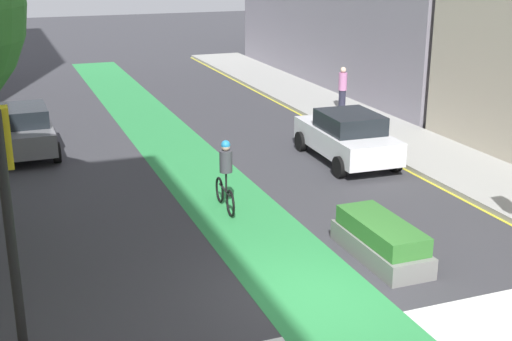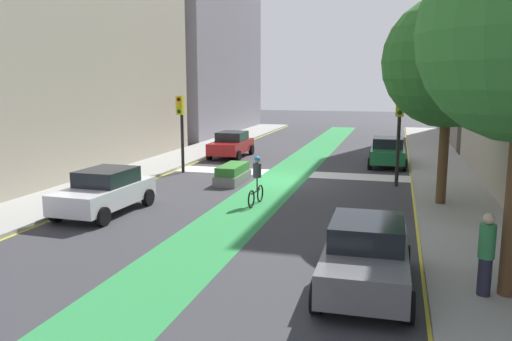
% 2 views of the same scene
% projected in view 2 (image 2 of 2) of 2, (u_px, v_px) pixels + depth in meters
% --- Properties ---
extents(ground_plane, '(120.00, 120.00, 0.00)m').
position_uv_depth(ground_plane, '(281.00, 181.00, 24.37)').
color(ground_plane, '#38383D').
extents(bike_lane_paint, '(2.40, 60.00, 0.01)m').
position_uv_depth(bike_lane_paint, '(280.00, 180.00, 24.39)').
color(bike_lane_paint, '#2D8C47').
rests_on(bike_lane_paint, ground_plane).
extents(crosswalk_band, '(12.00, 1.80, 0.01)m').
position_uv_depth(crosswalk_band, '(290.00, 173.00, 26.27)').
color(crosswalk_band, silver).
rests_on(crosswalk_band, ground_plane).
extents(sidewalk_left, '(3.00, 60.00, 0.15)m').
position_uv_depth(sidewalk_left, '(449.00, 188.00, 22.40)').
color(sidewalk_left, '#9E9E99').
rests_on(sidewalk_left, ground_plane).
extents(curb_stripe_left, '(0.16, 60.00, 0.01)m').
position_uv_depth(curb_stripe_left, '(413.00, 187.00, 22.80)').
color(curb_stripe_left, yellow).
rests_on(curb_stripe_left, ground_plane).
extents(sidewalk_right, '(3.00, 60.00, 0.15)m').
position_uv_depth(sidewalk_right, '(139.00, 172.00, 26.32)').
color(sidewalk_right, '#9E9E99').
rests_on(sidewalk_right, ground_plane).
extents(curb_stripe_right, '(0.16, 60.00, 0.01)m').
position_uv_depth(curb_stripe_right, '(165.00, 175.00, 25.94)').
color(curb_stripe_right, yellow).
rests_on(curb_stripe_right, ground_plane).
extents(traffic_signal_near_right, '(0.35, 0.52, 3.94)m').
position_uv_depth(traffic_signal_near_right, '(181.00, 119.00, 26.00)').
color(traffic_signal_near_right, black).
rests_on(traffic_signal_near_right, ground_plane).
extents(traffic_signal_near_left, '(0.35, 0.52, 4.09)m').
position_uv_depth(traffic_signal_near_left, '(399.00, 122.00, 22.47)').
color(traffic_signal_near_left, black).
rests_on(traffic_signal_near_left, ground_plane).
extents(car_white_right_far, '(2.15, 4.26, 1.57)m').
position_uv_depth(car_white_right_far, '(105.00, 191.00, 18.24)').
color(car_white_right_far, silver).
rests_on(car_white_right_far, ground_plane).
extents(car_green_left_near, '(2.10, 4.24, 1.57)m').
position_uv_depth(car_green_left_near, '(388.00, 151.00, 28.58)').
color(car_green_left_near, '#196033').
rests_on(car_green_left_near, ground_plane).
extents(car_grey_left_far, '(2.07, 4.22, 1.57)m').
position_uv_depth(car_grey_left_far, '(366.00, 255.00, 11.52)').
color(car_grey_left_far, slate).
rests_on(car_grey_left_far, ground_plane).
extents(car_red_right_near, '(2.04, 4.21, 1.57)m').
position_uv_depth(car_red_right_near, '(231.00, 144.00, 31.88)').
color(car_red_right_near, '#A51919').
rests_on(car_red_right_near, ground_plane).
extents(cyclist_in_lane, '(0.32, 1.73, 1.86)m').
position_uv_depth(cyclist_in_lane, '(257.00, 179.00, 19.49)').
color(cyclist_in_lane, black).
rests_on(cyclist_in_lane, ground_plane).
extents(pedestrian_sidewalk_left_a, '(0.34, 0.34, 1.79)m').
position_uv_depth(pedestrian_sidewalk_left_a, '(486.00, 253.00, 10.78)').
color(pedestrian_sidewalk_left_a, '#262638').
rests_on(pedestrian_sidewalk_left_a, sidewalk_left).
extents(street_tree_near, '(4.74, 4.74, 7.57)m').
position_uv_depth(street_tree_near, '(449.00, 62.00, 18.34)').
color(street_tree_near, brown).
rests_on(street_tree_near, sidewalk_left).
extents(median_planter, '(1.04, 2.66, 0.85)m').
position_uv_depth(median_planter, '(233.00, 174.00, 23.83)').
color(median_planter, slate).
rests_on(median_planter, ground_plane).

